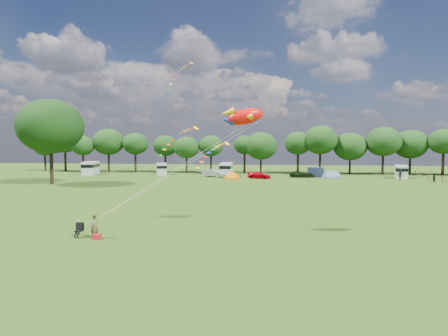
# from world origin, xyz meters

# --- Properties ---
(ground_plane) EXTENTS (180.00, 180.00, 0.00)m
(ground_plane) POSITION_xyz_m (0.00, 0.00, 0.00)
(ground_plane) COLOR black
(ground_plane) RESTS_ON ground
(tree_line) EXTENTS (102.98, 10.98, 10.27)m
(tree_line) POSITION_xyz_m (5.30, 54.99, 6.35)
(tree_line) COLOR black
(tree_line) RESTS_ON ground
(big_tree) EXTENTS (10.00, 10.00, 13.28)m
(big_tree) POSITION_xyz_m (-30.00, 28.00, 9.02)
(big_tree) COLOR black
(big_tree) RESTS_ON ground
(car_b) EXTENTS (4.51, 2.99, 1.49)m
(car_b) POSITION_xyz_m (-6.89, 44.31, 0.75)
(car_b) COLOR gray
(car_b) RESTS_ON ground
(car_c) EXTENTS (4.47, 2.91, 1.24)m
(car_c) POSITION_xyz_m (1.87, 42.23, 0.62)
(car_c) COLOR #AE000D
(car_c) RESTS_ON ground
(car_d) EXTENTS (4.87, 2.34, 1.31)m
(car_d) POSITION_xyz_m (9.80, 45.70, 0.65)
(car_d) COLOR black
(car_d) RESTS_ON ground
(campervan_a) EXTENTS (3.50, 5.93, 2.72)m
(campervan_a) POSITION_xyz_m (-32.90, 46.18, 1.46)
(campervan_a) COLOR silver
(campervan_a) RESTS_ON ground
(campervan_b) EXTENTS (3.43, 5.14, 2.32)m
(campervan_b) POSITION_xyz_m (-18.69, 49.07, 1.25)
(campervan_b) COLOR #B3B3B5
(campervan_b) RESTS_ON ground
(campervan_c) EXTENTS (2.37, 5.30, 2.57)m
(campervan_c) POSITION_xyz_m (-4.88, 47.64, 1.38)
(campervan_c) COLOR silver
(campervan_c) RESTS_ON ground
(campervan_d) EXTENTS (3.24, 5.20, 2.37)m
(campervan_d) POSITION_xyz_m (27.95, 46.51, 1.27)
(campervan_d) COLOR silver
(campervan_d) RESTS_ON ground
(tent_orange) EXTENTS (3.08, 3.38, 2.41)m
(tent_orange) POSITION_xyz_m (-2.86, 40.63, 0.02)
(tent_orange) COLOR #D86500
(tent_orange) RESTS_ON ground
(tent_greyblue) EXTENTS (3.80, 4.16, 2.82)m
(tent_greyblue) POSITION_xyz_m (15.19, 44.74, 0.02)
(tent_greyblue) COLOR #4D5B72
(tent_greyblue) RESTS_ON ground
(awning_navy) EXTENTS (3.27, 2.79, 1.86)m
(awning_navy) POSITION_xyz_m (12.53, 46.99, 0.93)
(awning_navy) COLOR #1B2238
(awning_navy) RESTS_ON ground
(kite_flyer) EXTENTS (0.66, 0.58, 1.52)m
(kite_flyer) POSITION_xyz_m (-7.07, -3.35, 0.76)
(kite_flyer) COLOR brown
(kite_flyer) RESTS_ON ground
(camp_chair) EXTENTS (0.54, 0.54, 1.19)m
(camp_chair) POSITION_xyz_m (-8.22, -3.25, 0.71)
(camp_chair) COLOR #99999E
(camp_chair) RESTS_ON ground
(kite_bag) EXTENTS (0.50, 0.34, 0.35)m
(kite_bag) POSITION_xyz_m (-6.75, -3.69, 0.17)
(kite_bag) COLOR red
(kite_bag) RESTS_ON ground
(fish_kite) EXTENTS (3.29, 1.67, 1.72)m
(fish_kite) POSITION_xyz_m (2.31, 0.43, 8.16)
(fish_kite) COLOR red
(fish_kite) RESTS_ON ground
(streamer_kite_a) EXTENTS (3.27, 5.52, 5.73)m
(streamer_kite_a) POSITION_xyz_m (-9.28, 28.77, 16.88)
(streamer_kite_a) COLOR #D8AA04
(streamer_kite_a) RESTS_ON ground
(streamer_kite_b) EXTENTS (4.27, 4.76, 3.82)m
(streamer_kite_b) POSITION_xyz_m (-7.25, 20.81, 7.31)
(streamer_kite_b) COLOR #FFFC00
(streamer_kite_b) RESTS_ON ground
(streamer_kite_c) EXTENTS (3.15, 5.00, 2.81)m
(streamer_kite_c) POSITION_xyz_m (-1.76, 14.22, 5.55)
(streamer_kite_c) COLOR #F0BE00
(streamer_kite_c) RESTS_ON ground
(walker_a) EXTENTS (0.83, 0.65, 1.51)m
(walker_a) POSITION_xyz_m (30.59, 38.90, 0.75)
(walker_a) COLOR black
(walker_a) RESTS_ON ground
(walker_b) EXTENTS (1.24, 0.66, 1.85)m
(walker_b) POSITION_xyz_m (26.45, 42.42, 0.93)
(walker_b) COLOR black
(walker_b) RESTS_ON ground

